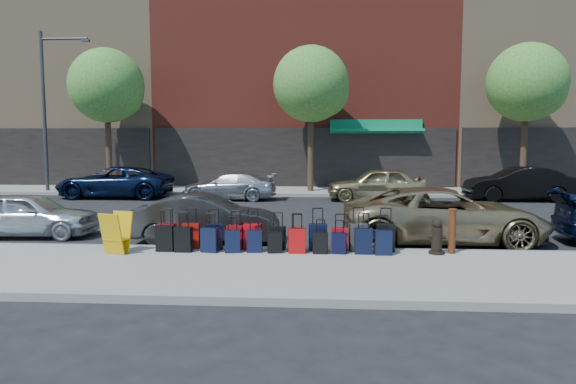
# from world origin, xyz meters

# --- Properties ---
(ground) EXTENTS (120.00, 120.00, 0.00)m
(ground) POSITION_xyz_m (0.00, 0.00, 0.00)
(ground) COLOR black
(ground) RESTS_ON ground
(sidewalk_near) EXTENTS (60.00, 4.00, 0.15)m
(sidewalk_near) POSITION_xyz_m (0.00, -6.50, 0.07)
(sidewalk_near) COLOR gray
(sidewalk_near) RESTS_ON ground
(sidewalk_far) EXTENTS (60.00, 4.00, 0.15)m
(sidewalk_far) POSITION_xyz_m (0.00, 10.00, 0.07)
(sidewalk_far) COLOR gray
(sidewalk_far) RESTS_ON ground
(curb_near) EXTENTS (60.00, 0.08, 0.15)m
(curb_near) POSITION_xyz_m (0.00, -4.48, 0.07)
(curb_near) COLOR gray
(curb_near) RESTS_ON ground
(curb_far) EXTENTS (60.00, 0.08, 0.15)m
(curb_far) POSITION_xyz_m (0.00, 7.98, 0.07)
(curb_far) COLOR gray
(curb_far) RESTS_ON ground
(building_left) EXTENTS (15.00, 12.12, 16.00)m
(building_left) POSITION_xyz_m (-16.00, 17.98, 7.98)
(building_left) COLOR #977C5C
(building_left) RESTS_ON ground
(building_center) EXTENTS (17.00, 12.85, 20.00)m
(building_center) POSITION_xyz_m (0.00, 17.99, 9.98)
(building_center) COLOR maroon
(building_center) RESTS_ON ground
(building_right) EXTENTS (15.00, 12.12, 18.00)m
(building_right) POSITION_xyz_m (16.00, 17.99, 8.98)
(building_right) COLOR #977C5C
(building_right) RESTS_ON ground
(tree_left) EXTENTS (3.80, 3.80, 7.27)m
(tree_left) POSITION_xyz_m (-9.86, 9.50, 5.41)
(tree_left) COLOR black
(tree_left) RESTS_ON sidewalk_far
(tree_center) EXTENTS (3.80, 3.80, 7.27)m
(tree_center) POSITION_xyz_m (0.64, 9.50, 5.41)
(tree_center) COLOR black
(tree_center) RESTS_ON sidewalk_far
(tree_right) EXTENTS (3.80, 3.80, 7.27)m
(tree_right) POSITION_xyz_m (11.14, 9.50, 5.41)
(tree_right) COLOR black
(tree_right) RESTS_ON sidewalk_far
(streetlight) EXTENTS (2.59, 0.18, 8.00)m
(streetlight) POSITION_xyz_m (-12.80, 8.80, 4.66)
(streetlight) COLOR #333338
(streetlight) RESTS_ON sidewalk_far
(suitcase_front_0) EXTENTS (0.43, 0.28, 0.96)m
(suitcase_front_0) POSITION_xyz_m (-2.55, -4.84, 0.45)
(suitcase_front_0) COLOR #A30A0D
(suitcase_front_0) RESTS_ON sidewalk_near
(suitcase_front_1) EXTENTS (0.41, 0.25, 0.96)m
(suitcase_front_1) POSITION_xyz_m (-2.00, -4.76, 0.45)
(suitcase_front_1) COLOR #9D0F0A
(suitcase_front_1) RESTS_ON sidewalk_near
(suitcase_front_2) EXTENTS (0.43, 0.29, 0.96)m
(suitcase_front_2) POSITION_xyz_m (-1.43, -4.83, 0.45)
(suitcase_front_2) COLOR black
(suitcase_front_2) RESTS_ON sidewalk_near
(suitcase_front_3) EXTENTS (0.40, 0.26, 0.91)m
(suitcase_front_3) POSITION_xyz_m (-0.94, -4.78, 0.43)
(suitcase_front_3) COLOR maroon
(suitcase_front_3) RESTS_ON sidewalk_near
(suitcase_front_4) EXTENTS (0.41, 0.23, 0.98)m
(suitcase_front_4) POSITION_xyz_m (-0.53, -4.79, 0.46)
(suitcase_front_4) COLOR #A40A14
(suitcase_front_4) RESTS_ON sidewalk_near
(suitcase_front_5) EXTENTS (0.39, 0.26, 0.88)m
(suitcase_front_5) POSITION_xyz_m (0.06, -4.75, 0.43)
(suitcase_front_5) COLOR black
(suitcase_front_5) RESTS_ON sidewalk_near
(suitcase_front_6) EXTENTS (0.38, 0.25, 0.85)m
(suitcase_front_6) POSITION_xyz_m (0.52, -4.80, 0.42)
(suitcase_front_6) COLOR #A00A0A
(suitcase_front_6) RESTS_ON sidewalk_near
(suitcase_front_7) EXTENTS (0.43, 0.27, 0.99)m
(suitcase_front_7) POSITION_xyz_m (1.00, -4.77, 0.46)
(suitcase_front_7) COLOR black
(suitcase_front_7) RESTS_ON sidewalk_near
(suitcase_front_8) EXTENTS (0.36, 0.20, 0.86)m
(suitcase_front_8) POSITION_xyz_m (1.51, -4.77, 0.42)
(suitcase_front_8) COLOR #B40B19
(suitcase_front_8) RESTS_ON sidewalk_near
(suitcase_front_9) EXTENTS (0.46, 0.30, 1.02)m
(suitcase_front_9) POSITION_xyz_m (1.95, -4.80, 0.47)
(suitcase_front_9) COLOR #35363A
(suitcase_front_9) RESTS_ON sidewalk_near
(suitcase_front_10) EXTENTS (0.43, 0.25, 1.01)m
(suitcase_front_10) POSITION_xyz_m (2.57, -4.77, 0.47)
(suitcase_front_10) COLOR black
(suitcase_front_10) RESTS_ON sidewalk_near
(suitcase_back_0) EXTENTS (0.40, 0.24, 0.96)m
(suitcase_back_0) POSITION_xyz_m (-2.51, -5.11, 0.45)
(suitcase_back_0) COLOR black
(suitcase_back_0) RESTS_ON sidewalk_near
(suitcase_back_1) EXTENTS (0.39, 0.24, 0.92)m
(suitcase_back_1) POSITION_xyz_m (-2.07, -5.16, 0.44)
(suitcase_back_1) COLOR black
(suitcase_back_1) RESTS_ON sidewalk_near
(suitcase_back_2) EXTENTS (0.41, 0.28, 0.90)m
(suitcase_back_2) POSITION_xyz_m (-1.46, -5.15, 0.43)
(suitcase_back_2) COLOR black
(suitcase_back_2) RESTS_ON sidewalk_near
(suitcase_back_3) EXTENTS (0.37, 0.25, 0.83)m
(suitcase_back_3) POSITION_xyz_m (-0.94, -5.15, 0.41)
(suitcase_back_3) COLOR black
(suitcase_back_3) RESTS_ON sidewalk_near
(suitcase_back_4) EXTENTS (0.36, 0.24, 0.82)m
(suitcase_back_4) POSITION_xyz_m (-0.44, -5.09, 0.41)
(suitcase_back_4) COLOR black
(suitcase_back_4) RESTS_ON sidewalk_near
(suitcase_back_5) EXTENTS (0.35, 0.24, 0.77)m
(suitcase_back_5) POSITION_xyz_m (0.03, -5.12, 0.39)
(suitcase_back_5) COLOR black
(suitcase_back_5) RESTS_ON sidewalk_near
(suitcase_back_6) EXTENTS (0.39, 0.25, 0.91)m
(suitcase_back_6) POSITION_xyz_m (0.53, -5.12, 0.43)
(suitcase_back_6) COLOR #B50B0E
(suitcase_back_6) RESTS_ON sidewalk_near
(suitcase_back_7) EXTENTS (0.34, 0.21, 0.78)m
(suitcase_back_7) POSITION_xyz_m (1.06, -5.13, 0.39)
(suitcase_back_7) COLOR black
(suitcase_back_7) RESTS_ON sidewalk_near
(suitcase_back_8) EXTENTS (0.34, 0.22, 0.77)m
(suitcase_back_8) POSITION_xyz_m (1.48, -5.11, 0.39)
(suitcase_back_8) COLOR black
(suitcase_back_8) RESTS_ON sidewalk_near
(suitcase_back_9) EXTENTS (0.39, 0.23, 0.93)m
(suitcase_back_9) POSITION_xyz_m (2.04, -5.09, 0.44)
(suitcase_back_9) COLOR black
(suitcase_back_9) RESTS_ON sidewalk_near
(suitcase_back_10) EXTENTS (0.38, 0.22, 0.89)m
(suitcase_back_10) POSITION_xyz_m (2.47, -5.16, 0.43)
(suitcase_back_10) COLOR black
(suitcase_back_10) RESTS_ON sidewalk_near
(fire_hydrant) EXTENTS (0.40, 0.35, 0.78)m
(fire_hydrant) POSITION_xyz_m (3.69, -4.98, 0.51)
(fire_hydrant) COLOR black
(fire_hydrant) RESTS_ON sidewalk_near
(bollard) EXTENTS (0.19, 0.19, 1.02)m
(bollard) POSITION_xyz_m (4.03, -4.90, 0.67)
(bollard) COLOR #38190C
(bollard) RESTS_ON sidewalk_near
(display_rack) EXTENTS (0.66, 0.70, 0.93)m
(display_rack) POSITION_xyz_m (-3.53, -5.43, 0.61)
(display_rack) COLOR gold
(display_rack) RESTS_ON sidewalk_near
(car_near_0) EXTENTS (3.83, 1.74, 1.27)m
(car_near_0) POSITION_xyz_m (-7.11, -2.85, 0.64)
(car_near_0) COLOR silver
(car_near_0) RESTS_ON ground
(car_near_1) EXTENTS (3.88, 1.41, 1.27)m
(car_near_1) POSITION_xyz_m (-1.98, -3.30, 0.64)
(car_near_1) COLOR #303032
(car_near_1) RESTS_ON ground
(car_near_2) EXTENTS (5.31, 2.48, 1.47)m
(car_near_2) POSITION_xyz_m (4.32, -2.94, 0.74)
(car_near_2) COLOR #97835C
(car_near_2) RESTS_ON ground
(car_far_0) EXTENTS (5.36, 2.50, 1.48)m
(car_far_0) POSITION_xyz_m (-8.71, 7.01, 0.74)
(car_far_0) COLOR #0B1633
(car_far_0) RESTS_ON ground
(car_far_1) EXTENTS (4.34, 1.88, 1.24)m
(car_far_1) POSITION_xyz_m (-3.14, 6.53, 0.62)
(car_far_1) COLOR silver
(car_far_1) RESTS_ON ground
(car_far_2) EXTENTS (4.41, 1.82, 1.50)m
(car_far_2) POSITION_xyz_m (3.53, 6.61, 0.75)
(car_far_2) COLOR tan
(car_far_2) RESTS_ON ground
(car_far_3) EXTENTS (4.64, 1.63, 1.53)m
(car_far_3) POSITION_xyz_m (9.89, 6.99, 0.76)
(car_far_3) COLOR black
(car_far_3) RESTS_ON ground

